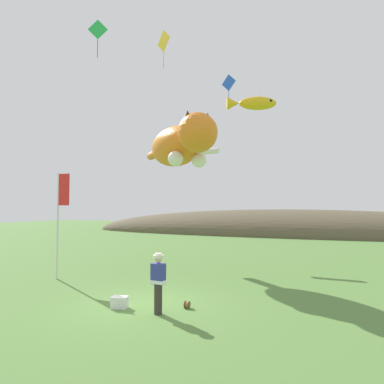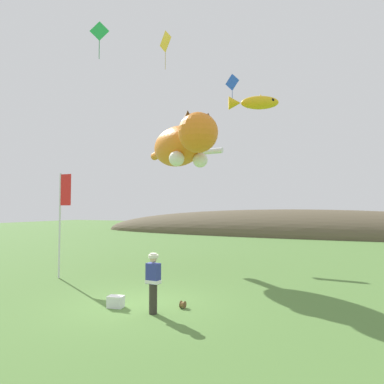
% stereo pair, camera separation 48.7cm
% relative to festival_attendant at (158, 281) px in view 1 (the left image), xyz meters
% --- Properties ---
extents(ground_plane, '(120.00, 120.00, 0.00)m').
position_rel_festival_attendant_xyz_m(ground_plane, '(-0.91, 0.68, -0.95)').
color(ground_plane, '#517A38').
extents(distant_hill_ridge, '(52.54, 13.07, 5.92)m').
position_rel_festival_attendant_xyz_m(distant_hill_ridge, '(1.53, 32.54, -0.95)').
color(distant_hill_ridge, brown).
rests_on(distant_hill_ridge, ground).
extents(festival_attendant, '(0.44, 0.30, 1.77)m').
position_rel_festival_attendant_xyz_m(festival_attendant, '(0.00, 0.00, 0.00)').
color(festival_attendant, '#332D28').
rests_on(festival_attendant, ground).
extents(kite_spool, '(0.14, 0.23, 0.23)m').
position_rel_festival_attendant_xyz_m(kite_spool, '(0.55, 0.87, -0.84)').
color(kite_spool, olive).
rests_on(kite_spool, ground).
extents(picnic_cooler, '(0.54, 0.41, 0.36)m').
position_rel_festival_attendant_xyz_m(picnic_cooler, '(-1.40, 0.05, -0.77)').
color(picnic_cooler, white).
rests_on(picnic_cooler, ground).
extents(festival_banner_pole, '(0.66, 0.08, 4.68)m').
position_rel_festival_attendant_xyz_m(festival_banner_pole, '(-6.38, 2.66, 2.12)').
color(festival_banner_pole, silver).
rests_on(festival_banner_pole, ground).
extents(kite_giant_cat, '(6.29, 5.88, 2.42)m').
position_rel_festival_attendant_xyz_m(kite_giant_cat, '(-2.43, 6.71, 5.38)').
color(kite_giant_cat, orange).
extents(kite_fish_windsock, '(2.63, 1.61, 0.79)m').
position_rel_festival_attendant_xyz_m(kite_fish_windsock, '(0.95, 8.28, 7.58)').
color(kite_fish_windsock, gold).
extents(kite_tube_streamer, '(1.86, 0.48, 0.44)m').
position_rel_festival_attendant_xyz_m(kite_tube_streamer, '(-2.95, 11.66, 5.84)').
color(kite_tube_streamer, white).
extents(kite_diamond_gold, '(1.03, 0.61, 2.08)m').
position_rel_festival_attendant_xyz_m(kite_diamond_gold, '(-3.27, 6.46, 10.85)').
color(kite_diamond_gold, yellow).
extents(kite_diamond_green, '(0.88, 0.42, 1.86)m').
position_rel_festival_attendant_xyz_m(kite_diamond_green, '(-5.48, 3.92, 10.67)').
color(kite_diamond_green, green).
extents(kite_diamond_blue, '(1.04, 0.37, 1.99)m').
position_rel_festival_attendant_xyz_m(kite_diamond_blue, '(-1.31, 11.59, 10.11)').
color(kite_diamond_blue, blue).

